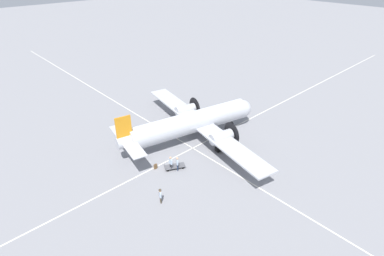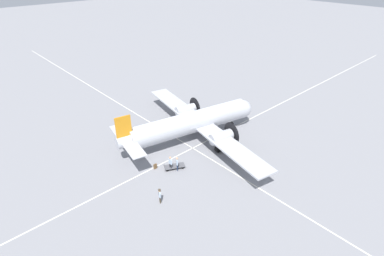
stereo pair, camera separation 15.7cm
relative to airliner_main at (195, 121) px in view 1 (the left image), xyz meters
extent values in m
plane|color=gray|center=(0.40, -0.08, -2.51)|extent=(300.00, 300.00, 0.00)
cube|color=silver|center=(0.40, 1.63, -2.50)|extent=(120.00, 0.16, 0.01)
cube|color=silver|center=(1.85, -0.08, -2.50)|extent=(0.16, 120.00, 0.01)
cylinder|color=silver|center=(0.40, -0.08, -0.14)|extent=(16.93, 5.84, 2.54)
cylinder|color=silver|center=(0.40, -0.08, 0.56)|extent=(15.98, 4.93, 1.78)
sphere|color=silver|center=(-7.82, 1.59, -0.14)|extent=(2.42, 2.42, 2.42)
cylinder|color=silver|center=(8.61, -1.76, -0.01)|extent=(3.48, 2.02, 1.40)
cube|color=orange|center=(9.21, -1.88, 1.77)|extent=(1.83, 0.50, 2.92)
cube|color=silver|center=(9.01, -1.84, 0.12)|extent=(3.24, 8.35, 0.10)
cube|color=silver|center=(-0.81, 0.16, -0.45)|extent=(7.72, 25.62, 0.20)
cylinder|color=silver|center=(-1.96, -4.04, -0.43)|extent=(3.08, 1.94, 1.40)
cylinder|color=black|center=(-3.50, -3.73, -0.43)|extent=(0.63, 2.89, 2.94)
sphere|color=black|center=(-3.64, -3.70, -0.43)|extent=(0.49, 0.49, 0.49)
cylinder|color=silver|center=(-0.22, 4.49, -0.43)|extent=(3.08, 1.94, 1.40)
cylinder|color=black|center=(-1.76, 4.80, -0.43)|extent=(0.63, 2.89, 2.94)
sphere|color=black|center=(-1.90, 4.83, -0.43)|extent=(0.49, 0.49, 0.49)
cylinder|color=#4C4C51|center=(-1.68, -4.10, -1.48)|extent=(0.18, 0.18, 0.96)
cylinder|color=black|center=(-1.68, -4.10, -1.96)|extent=(1.14, 0.51, 1.10)
cylinder|color=#4C4C51|center=(0.06, 4.43, -1.48)|extent=(0.18, 0.18, 0.96)
cylinder|color=black|center=(0.06, 4.43, -1.96)|extent=(1.14, 0.51, 1.10)
cylinder|color=#4C4C51|center=(-6.01, 1.23, -1.72)|extent=(0.14, 0.14, 0.88)
cylinder|color=black|center=(-6.01, 1.23, -2.16)|extent=(0.72, 0.32, 0.70)
cylinder|color=#473D2D|center=(10.79, 6.72, -2.12)|extent=(0.11, 0.11, 0.79)
cylinder|color=#473D2D|center=(10.69, 6.51, -2.12)|extent=(0.11, 0.11, 0.79)
cube|color=silver|center=(10.74, 6.61, -1.43)|extent=(0.32, 0.42, 0.59)
sphere|color=tan|center=(10.74, 6.61, -1.00)|extent=(0.26, 0.26, 0.26)
cylinder|color=silver|center=(10.84, 6.83, -1.46)|extent=(0.09, 0.09, 0.56)
cylinder|color=silver|center=(10.64, 6.40, -1.46)|extent=(0.09, 0.09, 0.56)
cube|color=black|center=(10.83, 6.57, -1.36)|extent=(0.03, 0.05, 0.38)
cylinder|color=#473D2D|center=(10.74, 6.61, -0.89)|extent=(0.37, 0.37, 0.07)
cylinder|color=navy|center=(6.24, 3.87, -2.09)|extent=(0.12, 0.12, 0.84)
cylinder|color=navy|center=(6.10, 3.67, -2.09)|extent=(0.12, 0.12, 0.84)
cube|color=silver|center=(6.17, 3.77, -1.35)|extent=(0.38, 0.44, 0.63)
sphere|color=tan|center=(6.17, 3.77, -0.90)|extent=(0.28, 0.28, 0.28)
cylinder|color=silver|center=(6.31, 3.98, -1.39)|extent=(0.10, 0.10, 0.60)
cylinder|color=silver|center=(6.04, 3.56, -1.39)|extent=(0.10, 0.10, 0.60)
cylinder|color=#2D2D33|center=(6.71, 3.12, -2.07)|extent=(0.13, 0.13, 0.88)
cylinder|color=#2D2D33|center=(6.73, 3.37, -2.07)|extent=(0.13, 0.13, 0.88)
cube|color=silver|center=(6.72, 3.25, -1.30)|extent=(0.23, 0.43, 0.66)
sphere|color=tan|center=(6.72, 3.25, -0.83)|extent=(0.29, 0.29, 0.29)
cylinder|color=silver|center=(6.70, 2.99, -1.34)|extent=(0.10, 0.10, 0.62)
cylinder|color=silver|center=(6.73, 3.51, -1.34)|extent=(0.10, 0.10, 0.62)
cube|color=maroon|center=(6.61, 3.25, -1.22)|extent=(0.01, 0.06, 0.42)
cube|color=brown|center=(7.86, 1.88, -2.20)|extent=(0.40, 0.16, 0.62)
cube|color=#4A3520|center=(7.86, 1.88, -1.86)|extent=(0.14, 0.11, 0.02)
cube|color=#56565B|center=(6.19, 3.30, -2.21)|extent=(2.52, 1.88, 0.04)
cube|color=#56565B|center=(7.21, 2.79, -1.97)|extent=(0.45, 0.86, 0.04)
cylinder|color=#56565B|center=(7.02, 2.40, -2.08)|extent=(0.04, 0.04, 0.22)
cylinder|color=#56565B|center=(7.41, 3.19, -2.08)|extent=(0.04, 0.04, 0.22)
cylinder|color=black|center=(5.23, 3.35, -2.37)|extent=(0.28, 0.18, 0.28)
cylinder|color=black|center=(5.56, 4.03, -2.37)|extent=(0.28, 0.18, 0.28)
cylinder|color=black|center=(6.82, 2.57, -2.37)|extent=(0.28, 0.18, 0.28)
cylinder|color=black|center=(7.15, 3.24, -2.37)|extent=(0.28, 0.18, 0.28)
camera|label=1|loc=(23.35, 24.85, 18.47)|focal=28.00mm
camera|label=2|loc=(23.24, 24.95, 18.47)|focal=28.00mm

